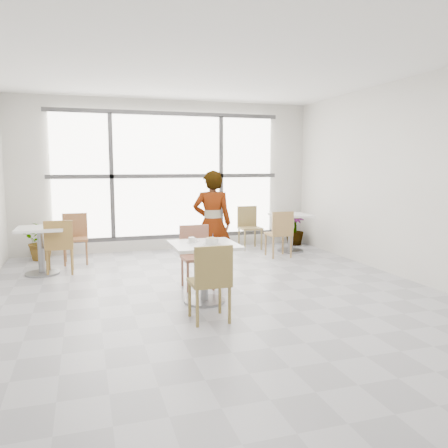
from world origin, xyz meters
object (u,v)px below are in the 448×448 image
object	(u,v)px
plant_right	(295,229)
bg_chair_left_far	(75,235)
plant_left	(42,241)
bg_chair_right_far	(249,224)
coffee_cup	(192,240)
bg_chair_left_near	(59,243)
chair_far	(196,252)
bg_chair_right_near	(280,231)
bg_table_right	(291,227)
oatmeal_bowl	(212,241)
main_table	(204,261)
chair_near	(211,278)
bg_table_left	(41,244)
person	(212,223)

from	to	relation	value
plant_right	bg_chair_left_far	bearing A→B (deg)	-174.09
plant_left	plant_right	size ratio (longest dim) A/B	1.00
bg_chair_right_far	coffee_cup	bearing A→B (deg)	-121.56
bg_chair_left_near	chair_far	bearing A→B (deg)	144.62
bg_chair_left_near	bg_chair_right_far	bearing A→B (deg)	-161.29
bg_chair_right_near	plant_right	world-z (taller)	bg_chair_right_near
chair_far	bg_table_right	size ratio (longest dim) A/B	1.16
chair_far	oatmeal_bowl	distance (m)	0.91
coffee_cup	oatmeal_bowl	bearing A→B (deg)	-49.72
main_table	coffee_cup	world-z (taller)	coffee_cup
chair_near	bg_chair_left_far	size ratio (longest dim) A/B	1.00
bg_chair_left_far	bg_chair_right_near	bearing A→B (deg)	-10.36
coffee_cup	plant_left	world-z (taller)	coffee_cup
bg_table_right	plant_left	bearing A→B (deg)	172.60
bg_chair_right_far	plant_right	size ratio (longest dim) A/B	1.22
chair_far	plant_right	size ratio (longest dim) A/B	1.22
oatmeal_bowl	plant_left	xyz separation A→B (m)	(-2.22, 3.46, -0.44)
bg_table_left	bg_table_right	distance (m)	4.62
chair_far	coffee_cup	size ratio (longest dim) A/B	5.47
chair_far	coffee_cup	world-z (taller)	chair_far
chair_near	plant_left	distance (m)	4.55
bg_chair_right_near	plant_left	xyz separation A→B (m)	(-4.22, 1.09, -0.15)
bg_chair_left_near	plant_right	bearing A→B (deg)	-164.55
main_table	bg_chair_right_near	size ratio (longest dim) A/B	0.92
chair_near	bg_chair_right_near	size ratio (longest dim) A/B	1.00
main_table	bg_chair_right_near	xyz separation A→B (m)	(2.07, 2.25, -0.02)
chair_near	bg_chair_right_far	world-z (taller)	same
coffee_cup	bg_chair_right_far	bearing A→B (deg)	58.44
oatmeal_bowl	plant_right	world-z (taller)	oatmeal_bowl
bg_table_right	bg_chair_left_far	xyz separation A→B (m)	(-4.08, 0.18, 0.01)
main_table	bg_table_right	size ratio (longest dim) A/B	1.07
bg_table_right	plant_left	size ratio (longest dim) A/B	1.06
chair_far	bg_table_right	world-z (taller)	chair_far
coffee_cup	bg_chair_left_near	size ratio (longest dim) A/B	0.18
oatmeal_bowl	bg_table_right	xyz separation A→B (m)	(2.45, 2.85, -0.31)
oatmeal_bowl	bg_chair_right_near	world-z (taller)	bg_chair_right_near
main_table	plant_right	world-z (taller)	main_table
bg_table_right	bg_chair_left_near	size ratio (longest dim) A/B	0.86
coffee_cup	bg_chair_left_near	bearing A→B (deg)	130.35
bg_chair_left_far	bg_chair_right_far	world-z (taller)	same
oatmeal_bowl	main_table	bearing A→B (deg)	118.05
chair_far	coffee_cup	distance (m)	0.72
main_table	plant_left	world-z (taller)	main_table
coffee_cup	bg_table_right	xyz separation A→B (m)	(2.64, 2.62, -0.29)
oatmeal_bowl	plant_left	distance (m)	4.13
coffee_cup	person	xyz separation A→B (m)	(0.61, 1.22, 0.04)
bg_table_left	bg_chair_right_near	distance (m)	4.14
coffee_cup	bg_chair_right_near	xyz separation A→B (m)	(2.19, 2.14, -0.28)
coffee_cup	bg_table_right	size ratio (longest dim) A/B	0.21
bg_table_left	bg_chair_left_far	world-z (taller)	bg_chair_left_far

